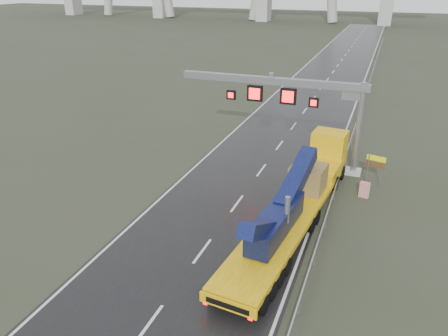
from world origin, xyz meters
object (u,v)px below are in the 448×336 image
at_px(exit_sign_pair, 375,164).
at_px(striped_barrier, 364,190).
at_px(sign_gantry, 297,98).
at_px(heavy_haul_truck, 302,190).

relative_size(exit_sign_pair, striped_barrier, 2.12).
xyz_separation_m(sign_gantry, heavy_haul_truck, (2.21, -7.75, -3.93)).
xyz_separation_m(heavy_haul_truck, striped_barrier, (3.69, 3.87, -1.13)).
bearing_deg(heavy_haul_truck, exit_sign_pair, 61.73).
height_order(sign_gantry, heavy_haul_truck, sign_gantry).
distance_m(exit_sign_pair, striped_barrier, 2.55).
distance_m(sign_gantry, heavy_haul_truck, 8.96).
relative_size(heavy_haul_truck, exit_sign_pair, 7.89).
height_order(sign_gantry, exit_sign_pair, sign_gantry).
relative_size(sign_gantry, heavy_haul_truck, 0.80).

